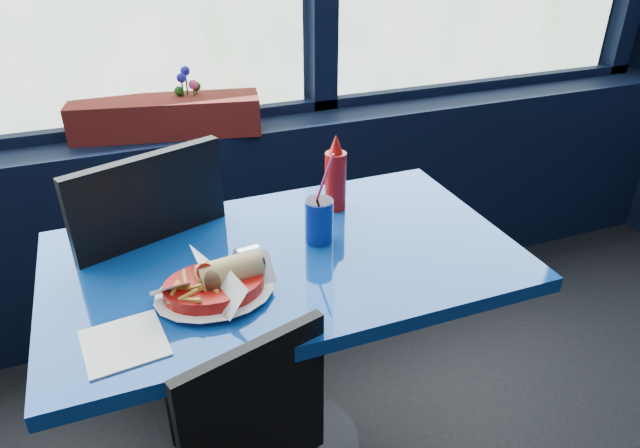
{
  "coord_description": "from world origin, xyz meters",
  "views": [
    {
      "loc": [
        -0.07,
        0.8,
        1.55
      ],
      "look_at": [
        0.39,
        1.98,
        0.83
      ],
      "focal_mm": 32.0,
      "sensor_mm": 36.0,
      "label": 1
    }
  ],
  "objects_px": {
    "food_basket": "(216,284)",
    "soda_cup": "(319,220)",
    "chair_near_back": "(173,268)",
    "ketchup_bottle": "(336,177)",
    "near_table": "(286,309)",
    "planter_box": "(166,117)",
    "flower_vase": "(191,112)"
  },
  "relations": [
    {
      "from": "flower_vase",
      "to": "soda_cup",
      "type": "relative_size",
      "value": 0.93
    },
    {
      "from": "near_table",
      "to": "food_basket",
      "type": "distance_m",
      "value": 0.32
    },
    {
      "from": "planter_box",
      "to": "flower_vase",
      "type": "relative_size",
      "value": 2.84
    },
    {
      "from": "planter_box",
      "to": "ketchup_bottle",
      "type": "bearing_deg",
      "value": -48.85
    },
    {
      "from": "food_basket",
      "to": "soda_cup",
      "type": "bearing_deg",
      "value": 42.66
    },
    {
      "from": "flower_vase",
      "to": "soda_cup",
      "type": "bearing_deg",
      "value": -77.42
    },
    {
      "from": "planter_box",
      "to": "ketchup_bottle",
      "type": "xyz_separation_m",
      "value": [
        0.39,
        -0.67,
        -0.01
      ]
    },
    {
      "from": "chair_near_back",
      "to": "ketchup_bottle",
      "type": "height_order",
      "value": "chair_near_back"
    },
    {
      "from": "ketchup_bottle",
      "to": "soda_cup",
      "type": "relative_size",
      "value": 0.91
    },
    {
      "from": "chair_near_back",
      "to": "flower_vase",
      "type": "bearing_deg",
      "value": -128.49
    },
    {
      "from": "near_table",
      "to": "chair_near_back",
      "type": "height_order",
      "value": "chair_near_back"
    },
    {
      "from": "planter_box",
      "to": "flower_vase",
      "type": "distance_m",
      "value": 0.09
    },
    {
      "from": "flower_vase",
      "to": "soda_cup",
      "type": "height_order",
      "value": "flower_vase"
    },
    {
      "from": "near_table",
      "to": "ketchup_bottle",
      "type": "relative_size",
      "value": 5.15
    },
    {
      "from": "soda_cup",
      "to": "near_table",
      "type": "bearing_deg",
      "value": -163.81
    },
    {
      "from": "near_table",
      "to": "ketchup_bottle",
      "type": "distance_m",
      "value": 0.41
    },
    {
      "from": "planter_box",
      "to": "food_basket",
      "type": "relative_size",
      "value": 2.32
    },
    {
      "from": "chair_near_back",
      "to": "food_basket",
      "type": "bearing_deg",
      "value": 77.68
    },
    {
      "from": "chair_near_back",
      "to": "ketchup_bottle",
      "type": "distance_m",
      "value": 0.57
    },
    {
      "from": "food_basket",
      "to": "ketchup_bottle",
      "type": "bearing_deg",
      "value": 53.08
    },
    {
      "from": "chair_near_back",
      "to": "ketchup_bottle",
      "type": "relative_size",
      "value": 4.25
    },
    {
      "from": "food_basket",
      "to": "soda_cup",
      "type": "xyz_separation_m",
      "value": [
        0.31,
        0.15,
        0.03
      ]
    },
    {
      "from": "food_basket",
      "to": "ketchup_bottle",
      "type": "relative_size",
      "value": 1.24
    },
    {
      "from": "planter_box",
      "to": "chair_near_back",
      "type": "bearing_deg",
      "value": -88.52
    },
    {
      "from": "near_table",
      "to": "ketchup_bottle",
      "type": "height_order",
      "value": "ketchup_bottle"
    },
    {
      "from": "food_basket",
      "to": "soda_cup",
      "type": "distance_m",
      "value": 0.35
    },
    {
      "from": "planter_box",
      "to": "ketchup_bottle",
      "type": "distance_m",
      "value": 0.78
    },
    {
      "from": "ketchup_bottle",
      "to": "chair_near_back",
      "type": "bearing_deg",
      "value": 164.91
    },
    {
      "from": "near_table",
      "to": "soda_cup",
      "type": "xyz_separation_m",
      "value": [
        0.11,
        0.03,
        0.25
      ]
    },
    {
      "from": "near_table",
      "to": "planter_box",
      "type": "height_order",
      "value": "planter_box"
    },
    {
      "from": "ketchup_bottle",
      "to": "soda_cup",
      "type": "xyz_separation_m",
      "value": [
        -0.11,
        -0.16,
        -0.04
      ]
    },
    {
      "from": "near_table",
      "to": "soda_cup",
      "type": "relative_size",
      "value": 4.69
    }
  ]
}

